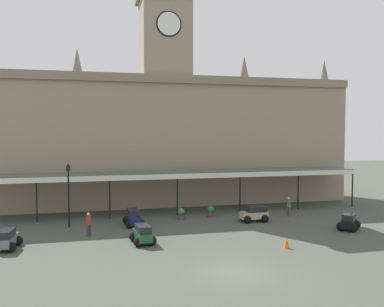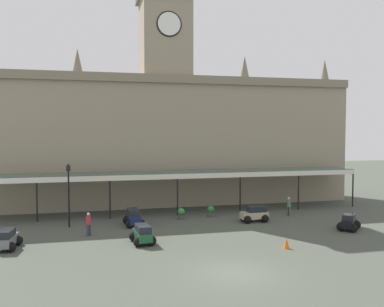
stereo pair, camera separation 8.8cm
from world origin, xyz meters
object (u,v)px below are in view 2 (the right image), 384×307
pedestrian_crossing_forecourt (89,223)px  planter_by_canopy (211,211)px  car_grey_estate (7,240)px  car_beige_estate (255,215)px  pedestrian_near_entrance (289,206)px  traffic_cone (286,243)px  car_navy_estate (134,218)px  planter_forecourt_centre (181,214)px  car_black_sedan (349,223)px  victorian_lamppost (69,188)px  car_green_estate (142,235)px

pedestrian_crossing_forecourt → planter_by_canopy: 11.11m
car_grey_estate → car_beige_estate: 18.63m
car_beige_estate → pedestrian_near_entrance: 4.08m
traffic_cone → planter_by_canopy: bearing=101.1°
car_beige_estate → planter_by_canopy: car_beige_estate is taller
pedestrian_near_entrance → traffic_cone: 10.29m
car_grey_estate → car_beige_estate: (18.26, 3.69, 0.00)m
car_grey_estate → pedestrian_crossing_forecourt: pedestrian_crossing_forecourt is taller
car_navy_estate → car_grey_estate: (-8.41, -4.65, 0.00)m
planter_by_canopy → pedestrian_crossing_forecourt: bearing=-157.7°
traffic_cone → planter_by_canopy: 10.57m
traffic_cone → planter_forecourt_centre: (-4.77, 9.94, 0.13)m
car_black_sedan → car_navy_estate: car_navy_estate is taller
car_navy_estate → planter_forecourt_centre: (4.13, 1.30, -0.07)m
pedestrian_crossing_forecourt → pedestrian_near_entrance: bearing=9.9°
victorian_lamppost → traffic_cone: victorian_lamppost is taller
car_black_sedan → car_beige_estate: size_ratio=0.98×
car_black_sedan → planter_forecourt_centre: bearing=150.7°
car_green_estate → victorian_lamppost: 8.14m
car_black_sedan → car_navy_estate: bearing=161.7°
pedestrian_near_entrance → pedestrian_crossing_forecourt: 17.32m
car_green_estate → traffic_cone: (8.79, -3.33, -0.21)m
car_beige_estate → planter_by_canopy: 4.02m
car_navy_estate → car_grey_estate: 9.62m
car_green_estate → traffic_cone: size_ratio=3.26×
car_grey_estate → car_beige_estate: bearing=11.4°
car_navy_estate → victorian_lamppost: victorian_lamppost is taller
car_black_sedan → planter_forecourt_centre: 13.31m
car_navy_estate → car_grey_estate: bearing=-151.0°
car_grey_estate → traffic_cone: 17.76m
car_black_sedan → pedestrian_near_entrance: pedestrian_near_entrance is taller
car_grey_estate → car_navy_estate: bearing=29.0°
car_black_sedan → pedestrian_crossing_forecourt: size_ratio=1.33×
car_beige_estate → traffic_cone: (-0.95, -7.67, -0.21)m
car_green_estate → pedestrian_near_entrance: (13.54, 5.78, 0.34)m
car_green_estate → pedestrian_near_entrance: bearing=23.1°
car_grey_estate → pedestrian_crossing_forecourt: size_ratio=1.39×
car_grey_estate → planter_by_canopy: size_ratio=2.42×
car_green_estate → car_navy_estate: same height
car_green_estate → pedestrian_crossing_forecourt: (-3.52, 2.81, 0.34)m
car_green_estate → planter_forecourt_centre: (4.02, 6.61, -0.07)m
pedestrian_crossing_forecourt → victorian_lamppost: victorian_lamppost is taller
car_black_sedan → victorian_lamppost: size_ratio=0.45×
car_grey_estate → planter_forecourt_centre: bearing=25.4°
car_navy_estate → car_grey_estate: same height
car_navy_estate → planter_by_canopy: (6.86, 1.73, -0.07)m
victorian_lamppost → car_green_estate: bearing=-49.4°
car_green_estate → victorian_lamppost: victorian_lamppost is taller
car_grey_estate → traffic_cone: size_ratio=3.26×
car_grey_estate → traffic_cone: (17.31, -3.98, -0.21)m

